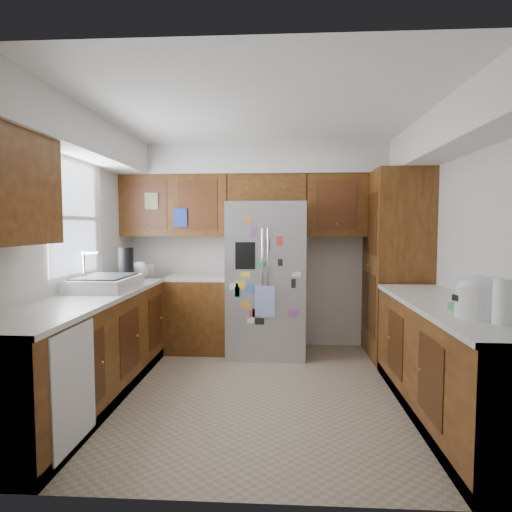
# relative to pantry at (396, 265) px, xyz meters

# --- Properties ---
(floor) EXTENTS (3.60, 3.60, 0.00)m
(floor) POSITION_rel_pantry_xyz_m (-1.50, -1.15, -1.07)
(floor) COLOR gray
(floor) RESTS_ON ground
(room_shell) EXTENTS (3.64, 3.24, 2.52)m
(room_shell) POSITION_rel_pantry_xyz_m (-1.61, -0.79, 0.75)
(room_shell) COLOR beige
(room_shell) RESTS_ON ground
(left_counter_run) EXTENTS (1.36, 3.20, 0.92)m
(left_counter_run) POSITION_rel_pantry_xyz_m (-2.86, -1.12, -0.65)
(left_counter_run) COLOR #41210C
(left_counter_run) RESTS_ON ground
(right_counter_run) EXTENTS (0.63, 2.25, 0.92)m
(right_counter_run) POSITION_rel_pantry_xyz_m (0.00, -1.62, -0.65)
(right_counter_run) COLOR #41210C
(right_counter_run) RESTS_ON ground
(pantry) EXTENTS (0.60, 0.90, 2.15)m
(pantry) POSITION_rel_pantry_xyz_m (0.00, 0.00, 0.00)
(pantry) COLOR #41210C
(pantry) RESTS_ON ground
(fridge) EXTENTS (0.90, 0.79, 1.80)m
(fridge) POSITION_rel_pantry_xyz_m (-1.50, 0.05, -0.17)
(fridge) COLOR #AEAEB3
(fridge) RESTS_ON ground
(bridge_cabinet) EXTENTS (0.96, 0.34, 0.35)m
(bridge_cabinet) POSITION_rel_pantry_xyz_m (-1.50, 0.28, 0.90)
(bridge_cabinet) COLOR #41210C
(bridge_cabinet) RESTS_ON fridge
(fridge_top_items) EXTENTS (0.63, 0.34, 0.30)m
(fridge_top_items) POSITION_rel_pantry_xyz_m (-1.63, 0.26, 1.21)
(fridge_top_items) COLOR blue
(fridge_top_items) RESTS_ON bridge_cabinet
(sink_assembly) EXTENTS (0.52, 0.70, 0.37)m
(sink_assembly) POSITION_rel_pantry_xyz_m (-3.00, -1.05, -0.09)
(sink_assembly) COLOR silver
(sink_assembly) RESTS_ON left_counter_run
(left_counter_clutter) EXTENTS (0.27, 0.87, 0.38)m
(left_counter_clutter) POSITION_rel_pantry_xyz_m (-2.98, -0.35, -0.02)
(left_counter_clutter) COLOR black
(left_counter_clutter) RESTS_ON left_counter_run
(rice_cooker) EXTENTS (0.33, 0.32, 0.28)m
(rice_cooker) POSITION_rel_pantry_xyz_m (-0.00, -2.10, -0.01)
(rice_cooker) COLOR silver
(rice_cooker) RESTS_ON right_counter_run
(paper_towel) EXTENTS (0.13, 0.13, 0.29)m
(paper_towel) POSITION_rel_pantry_xyz_m (0.04, -2.31, -0.01)
(paper_towel) COLOR white
(paper_towel) RESTS_ON right_counter_run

